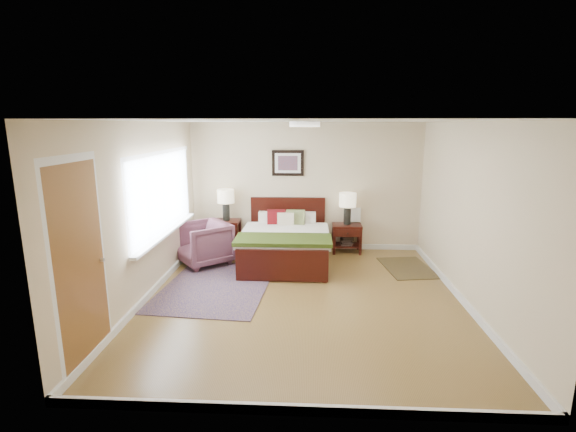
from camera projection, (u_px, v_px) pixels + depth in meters
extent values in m
plane|color=brown|center=(303.00, 298.00, 6.03)|extent=(5.00, 5.00, 0.00)
cube|color=#CABA92|center=(306.00, 187.00, 8.19)|extent=(4.50, 0.04, 2.50)
cube|color=#CABA92|center=(300.00, 280.00, 3.32)|extent=(4.50, 0.04, 2.50)
cube|color=#CABA92|center=(144.00, 212.00, 5.87)|extent=(0.04, 5.00, 2.50)
cube|color=#CABA92|center=(470.00, 215.00, 5.64)|extent=(0.04, 5.00, 2.50)
cube|color=white|center=(305.00, 121.00, 5.48)|extent=(4.50, 5.00, 0.02)
cube|color=silver|center=(162.00, 193.00, 6.51)|extent=(0.02, 2.72, 1.32)
cube|color=silver|center=(163.00, 193.00, 6.51)|extent=(0.01, 2.60, 1.20)
cube|color=silver|center=(168.00, 232.00, 6.65)|extent=(0.10, 2.72, 0.04)
cube|color=silver|center=(80.00, 263.00, 4.19)|extent=(0.01, 1.00, 2.18)
cube|color=brown|center=(81.00, 267.00, 4.20)|extent=(0.01, 0.90, 2.10)
cylinder|color=#999999|center=(102.00, 260.00, 4.58)|extent=(0.04, 0.04, 0.04)
cylinder|color=white|center=(305.00, 124.00, 5.49)|extent=(0.40, 0.40, 0.07)
cylinder|color=beige|center=(305.00, 121.00, 5.49)|extent=(0.44, 0.44, 0.01)
cube|color=#330D07|center=(288.00, 223.00, 8.33)|extent=(1.47, 0.06, 1.03)
cube|color=#330D07|center=(282.00, 265.00, 6.58)|extent=(1.47, 0.06, 0.51)
cube|color=#330D07|center=(247.00, 247.00, 7.51)|extent=(0.06, 1.83, 0.17)
cube|color=#330D07|center=(324.00, 248.00, 7.44)|extent=(0.06, 1.83, 0.17)
cube|color=silver|center=(285.00, 241.00, 7.45)|extent=(1.37, 1.81, 0.20)
cube|color=silver|center=(285.00, 235.00, 7.32)|extent=(1.55, 1.58, 0.09)
cube|color=#2E3E12|center=(283.00, 240.00, 6.86)|extent=(1.59, 0.70, 0.06)
cube|color=silver|center=(271.00, 218.00, 8.08)|extent=(0.46, 0.18, 0.24)
cube|color=silver|center=(304.00, 218.00, 8.04)|extent=(0.46, 0.18, 0.24)
cube|color=#5B0A0E|center=(276.00, 218.00, 7.95)|extent=(0.36, 0.17, 0.29)
cube|color=olive|center=(296.00, 218.00, 7.93)|extent=(0.36, 0.16, 0.29)
cube|color=beige|center=(286.00, 220.00, 7.86)|extent=(0.32, 0.13, 0.26)
cube|color=black|center=(288.00, 163.00, 8.08)|extent=(0.62, 0.03, 0.50)
cube|color=silver|center=(288.00, 163.00, 8.06)|extent=(0.50, 0.01, 0.38)
cube|color=#A52D23|center=(288.00, 163.00, 8.05)|extent=(0.38, 0.01, 0.28)
cube|color=#330D07|center=(227.00, 222.00, 8.19)|extent=(0.51, 0.46, 0.05)
cube|color=#330D07|center=(214.00, 239.00, 8.07)|extent=(0.05, 0.05, 0.56)
cube|color=#330D07|center=(237.00, 239.00, 8.05)|extent=(0.05, 0.05, 0.56)
cube|color=#330D07|center=(218.00, 234.00, 8.46)|extent=(0.05, 0.05, 0.56)
cube|color=#330D07|center=(240.00, 234.00, 8.44)|extent=(0.05, 0.05, 0.56)
cube|color=#330D07|center=(225.00, 229.00, 8.00)|extent=(0.45, 0.03, 0.14)
cube|color=#330D07|center=(347.00, 226.00, 8.08)|extent=(0.56, 0.42, 0.05)
cube|color=#330D07|center=(334.00, 242.00, 7.98)|extent=(0.05, 0.05, 0.51)
cube|color=#330D07|center=(360.00, 242.00, 7.96)|extent=(0.05, 0.05, 0.51)
cube|color=#330D07|center=(333.00, 237.00, 8.33)|extent=(0.05, 0.05, 0.51)
cube|color=#330D07|center=(358.00, 237.00, 8.31)|extent=(0.05, 0.05, 0.51)
cube|color=#330D07|center=(348.00, 233.00, 7.92)|extent=(0.50, 0.03, 0.14)
cube|color=#330D07|center=(346.00, 245.00, 8.17)|extent=(0.50, 0.36, 0.03)
cube|color=black|center=(346.00, 244.00, 8.16)|extent=(0.21, 0.26, 0.03)
cube|color=black|center=(346.00, 242.00, 8.15)|extent=(0.21, 0.26, 0.03)
cube|color=black|center=(346.00, 240.00, 8.15)|extent=(0.21, 0.26, 0.03)
cube|color=black|center=(347.00, 238.00, 8.14)|extent=(0.21, 0.26, 0.03)
cube|color=black|center=(347.00, 237.00, 8.13)|extent=(0.21, 0.26, 0.03)
cube|color=black|center=(347.00, 235.00, 8.12)|extent=(0.21, 0.26, 0.03)
cylinder|color=black|center=(226.00, 212.00, 8.15)|extent=(0.14, 0.14, 0.32)
cylinder|color=black|center=(226.00, 203.00, 8.11)|extent=(0.02, 0.02, 0.06)
cylinder|color=beige|center=(226.00, 196.00, 8.08)|extent=(0.32, 0.32, 0.26)
cylinder|color=black|center=(347.00, 216.00, 8.04)|extent=(0.14, 0.14, 0.32)
cylinder|color=black|center=(347.00, 207.00, 8.00)|extent=(0.02, 0.02, 0.06)
cylinder|color=beige|center=(348.00, 200.00, 7.97)|extent=(0.32, 0.32, 0.26)
imported|color=brown|center=(204.00, 243.00, 7.41)|extent=(1.17, 1.16, 0.76)
cube|color=#0F0E46|center=(217.00, 286.00, 6.45)|extent=(1.73, 2.32, 0.01)
cube|color=black|center=(407.00, 268.00, 7.28)|extent=(0.92, 1.24, 0.01)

